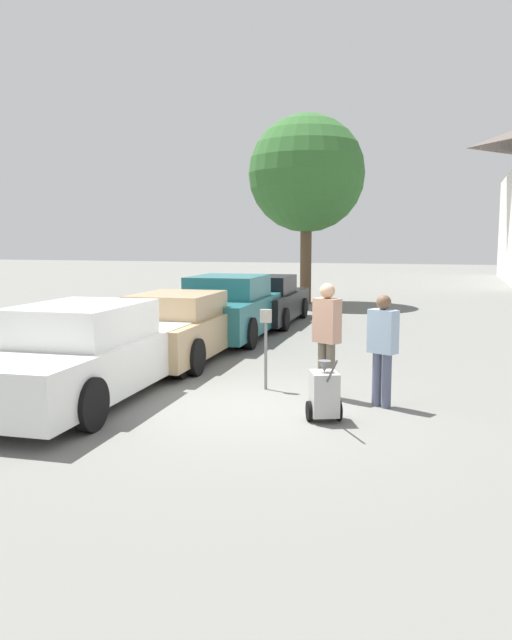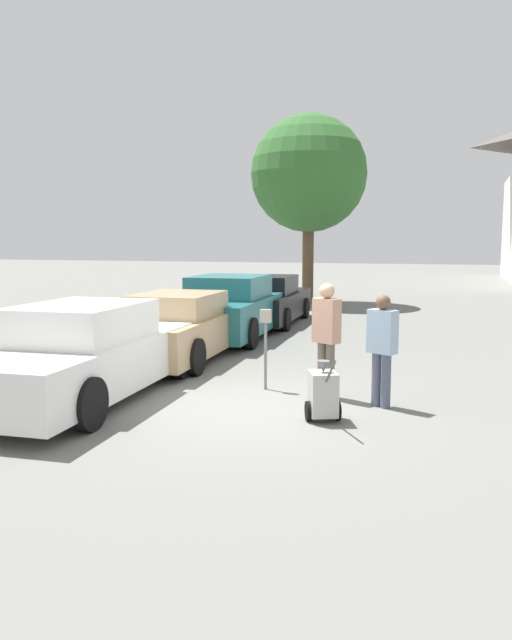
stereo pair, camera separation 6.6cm
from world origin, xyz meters
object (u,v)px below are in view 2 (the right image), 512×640
object	(u,v)px
person_worker	(326,332)
person_supervisor	(382,344)
equipment_cart	(323,393)
parked_car_white	(89,354)
parking_meter	(266,334)
parked_car_tan	(181,328)
parked_car_teal	(232,309)
parked_car_black	(265,301)

from	to	relation	value
person_worker	person_supervisor	distance (m)	0.95
person_worker	equipment_cart	bearing A→B (deg)	128.62
parked_car_white	parking_meter	world-z (taller)	parked_car_white
person_supervisor	parking_meter	bearing A→B (deg)	11.32
parked_car_tan	person_supervisor	size ratio (longest dim) A/B	2.94
parked_car_teal	parked_car_black	xyz separation A→B (m)	(-0.00, 2.92, -0.08)
parked_car_tan	person_worker	xyz separation A→B (m)	(3.56, -2.28, 0.38)
parked_car_tan	parked_car_teal	xyz separation A→B (m)	(0.00, 3.07, 0.08)
equipment_cart	parked_car_white	bearing A→B (deg)	155.31
person_supervisor	equipment_cart	xyz separation A→B (m)	(-0.67, -0.98, -0.57)
person_supervisor	parked_car_white	bearing A→B (deg)	37.34
parked_car_white	person_worker	xyz separation A→B (m)	(3.56, 1.16, 0.34)
equipment_cart	parked_car_black	bearing A→B (deg)	88.81
parked_car_tan	parked_car_white	bearing A→B (deg)	-93.40
parked_car_tan	equipment_cart	world-z (taller)	parked_car_tan
parked_car_teal	parking_meter	size ratio (longest dim) A/B	3.92
parked_car_white	parking_meter	bearing A→B (deg)	25.78
parked_car_teal	parked_car_black	bearing A→B (deg)	86.60
parked_car_white	equipment_cart	xyz separation A→B (m)	(3.79, -0.12, -0.31)
equipment_cart	parking_meter	bearing A→B (deg)	107.76
parked_car_teal	person_worker	xyz separation A→B (m)	(3.56, -5.36, 0.30)
parked_car_white	parked_car_tan	distance (m)	3.44
person_supervisor	equipment_cart	size ratio (longest dim) A/B	1.69
parked_car_white	person_supervisor	xyz separation A→B (m)	(4.46, 0.86, 0.26)
parked_car_teal	person_supervisor	distance (m)	7.21
person_supervisor	person_worker	bearing A→B (deg)	8.02
parked_car_teal	person_supervisor	size ratio (longest dim) A/B	3.13
parked_car_white	person_worker	bearing A→B (deg)	14.61
parked_car_teal	person_worker	world-z (taller)	person_worker
parked_car_black	equipment_cart	xyz separation A→B (m)	(3.79, -9.56, -0.28)
parked_car_black	equipment_cart	distance (m)	10.29
parked_car_white	person_worker	world-z (taller)	person_worker
parked_car_white	parking_meter	size ratio (longest dim) A/B	3.95
parked_car_tan	parking_meter	bearing A→B (deg)	-42.88
parked_car_teal	parking_meter	bearing A→B (deg)	-67.49
parked_car_tan	parked_car_teal	distance (m)	3.08
parking_meter	equipment_cart	bearing A→B (deg)	-49.44
parking_meter	person_worker	world-z (taller)	person_worker
person_worker	person_supervisor	xyz separation A→B (m)	(0.90, -0.30, -0.09)
parked_car_tan	parking_meter	world-z (taller)	parked_car_tan
parked_car_black	person_supervisor	size ratio (longest dim) A/B	2.94
person_supervisor	parked_car_tan	bearing A→B (deg)	-3.63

